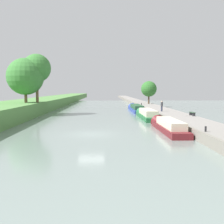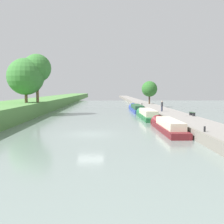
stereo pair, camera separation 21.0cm
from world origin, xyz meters
name	(u,v)px [view 1 (the left image)]	position (x,y,z in m)	size (l,w,h in m)	color
ground_plane	(91,134)	(0.00, 0.00, 0.00)	(160.00, 160.00, 0.00)	slate
right_towpath	(207,129)	(11.25, 0.00, 0.43)	(4.06, 260.00, 0.86)	gray
stone_quay	(185,129)	(9.09, 0.00, 0.46)	(0.25, 260.00, 0.91)	gray
narrowboat_maroon	(168,126)	(7.89, 2.02, 0.52)	(1.82, 10.77, 1.87)	maroon
narrowboat_green	(147,114)	(7.63, 14.51, 0.56)	(2.01, 11.89, 2.06)	#1E6033
narrowboat_blue	(136,108)	(7.57, 28.10, 0.53)	(2.04, 14.22, 2.00)	#283D93
tree_rightbank_midnear	(149,89)	(11.97, 38.93, 4.47)	(3.77, 3.77, 5.50)	#4C3828
tree_leftbank_downstream	(37,68)	(-10.00, 19.45, 7.83)	(4.69, 4.69, 8.04)	brown
tree_leftbank_upstream	(25,77)	(-11.65, 18.59, 6.42)	(6.01, 6.01, 7.27)	brown
person_walking	(162,106)	(10.32, 16.33, 1.74)	(0.34, 0.34, 1.66)	#282D42
mooring_bollard_near	(206,129)	(9.52, -4.22, 1.09)	(0.16, 0.16, 0.45)	black
mooring_bollard_far	(141,104)	(9.52, 34.02, 1.09)	(0.16, 0.16, 0.45)	black
park_bench	(192,113)	(12.83, 9.15, 1.21)	(0.44, 1.50, 0.47)	#333338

